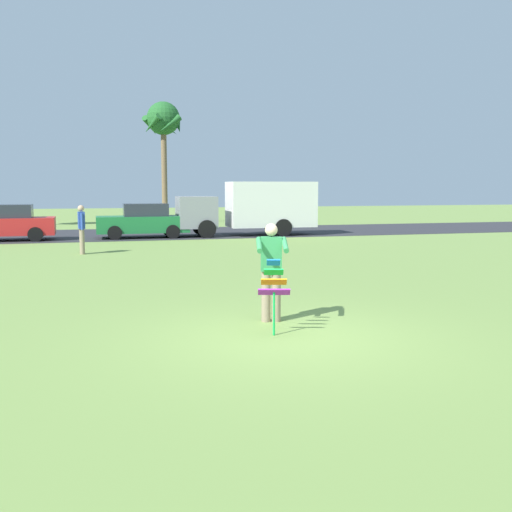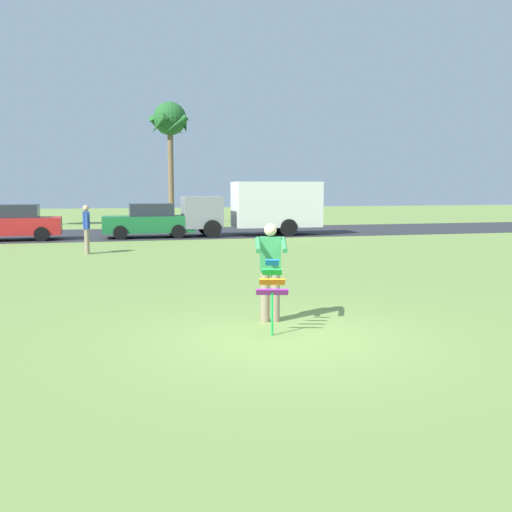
# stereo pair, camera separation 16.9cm
# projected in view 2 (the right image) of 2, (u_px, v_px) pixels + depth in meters

# --- Properties ---
(ground_plane) EXTENTS (120.00, 120.00, 0.00)m
(ground_plane) POSITION_uv_depth(u_px,v_px,m) (287.00, 337.00, 9.28)
(ground_plane) COLOR olive
(road_strip) EXTENTS (120.00, 8.00, 0.01)m
(road_strip) POSITION_uv_depth(u_px,v_px,m) (160.00, 233.00, 30.10)
(road_strip) COLOR #2D2D33
(road_strip) RESTS_ON ground
(person_kite_flyer) EXTENTS (0.65, 0.73, 1.73)m
(person_kite_flyer) POSITION_uv_depth(u_px,v_px,m) (270.00, 268.00, 10.24)
(person_kite_flyer) COLOR gray
(person_kite_flyer) RESTS_ON ground
(kite_held) EXTENTS (0.53, 0.70, 1.17)m
(kite_held) POSITION_uv_depth(u_px,v_px,m) (272.00, 285.00, 9.48)
(kite_held) COLOR blue
(kite_held) RESTS_ON ground
(parked_car_red) EXTENTS (4.23, 1.90, 1.60)m
(parked_car_red) POSITION_uv_depth(u_px,v_px,m) (12.00, 223.00, 26.04)
(parked_car_red) COLOR red
(parked_car_red) RESTS_ON ground
(parked_car_green) EXTENTS (4.21, 1.85, 1.60)m
(parked_car_green) POSITION_uv_depth(u_px,v_px,m) (149.00, 221.00, 27.52)
(parked_car_green) COLOR #1E7238
(parked_car_green) RESTS_ON ground
(parked_truck_grey_van) EXTENTS (6.74, 2.21, 2.62)m
(parked_truck_grey_van) POSITION_uv_depth(u_px,v_px,m) (260.00, 207.00, 28.79)
(parked_truck_grey_van) COLOR gray
(parked_truck_grey_van) RESTS_ON ground
(palm_tree_right_near) EXTENTS (2.58, 2.71, 7.76)m
(palm_tree_right_near) POSITION_uv_depth(u_px,v_px,m) (170.00, 123.00, 37.54)
(palm_tree_right_near) COLOR brown
(palm_tree_right_near) RESTS_ON ground
(person_walker_near) EXTENTS (0.26, 0.57, 1.73)m
(person_walker_near) POSITION_uv_depth(u_px,v_px,m) (86.00, 228.00, 20.82)
(person_walker_near) COLOR gray
(person_walker_near) RESTS_ON ground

